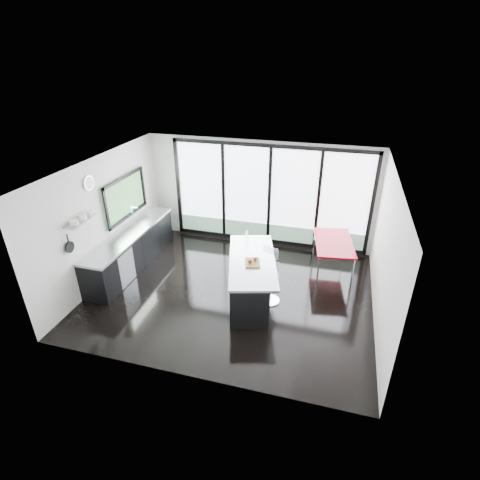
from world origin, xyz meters
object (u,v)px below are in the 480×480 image
(island, at_px, (248,278))
(bar_stool_near, at_px, (270,288))
(bar_stool_far, at_px, (266,274))
(red_table, at_px, (332,257))

(island, distance_m, bar_stool_near, 0.51)
(bar_stool_far, bearing_deg, red_table, 60.37)
(island, bearing_deg, bar_stool_near, -7.96)
(bar_stool_near, bearing_deg, island, 162.37)
(island, xyz_separation_m, bar_stool_far, (0.31, 0.36, -0.08))
(red_table, bearing_deg, bar_stool_far, -139.59)
(island, distance_m, bar_stool_far, 0.48)
(bar_stool_far, bearing_deg, island, -111.44)
(bar_stool_near, bearing_deg, red_table, 43.45)
(bar_stool_far, xyz_separation_m, red_table, (1.36, 1.15, 0.02))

